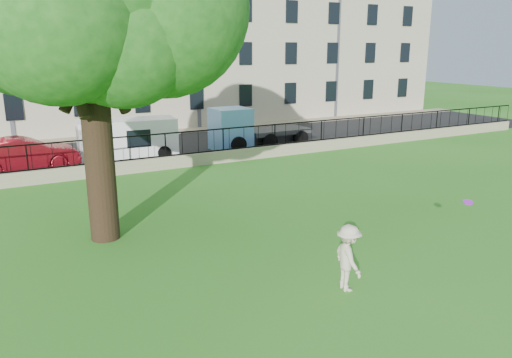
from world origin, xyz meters
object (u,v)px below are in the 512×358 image
white_van (128,139)px  red_sedan (24,154)px  man (348,258)px  frisbee (468,202)px  blue_truck (259,127)px

white_van → red_sedan: bearing=-170.7°
man → frisbee: (4.15, 0.11, 0.73)m
man → frisbee: bearing=-77.1°
frisbee → blue_truck: bearing=81.4°
red_sedan → blue_truck: (12.45, -0.03, 0.39)m
frisbee → blue_truck: blue_truck is taller
frisbee → blue_truck: 16.67m
white_van → blue_truck: blue_truck is taller
frisbee → red_sedan: frisbee is taller
man → frisbee: size_ratio=6.01×
frisbee → white_van: bearing=106.4°
blue_truck → red_sedan: bearing=179.4°
red_sedan → man: bearing=-163.8°
man → white_van: bearing=14.2°
white_van → blue_truck: bearing=1.3°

